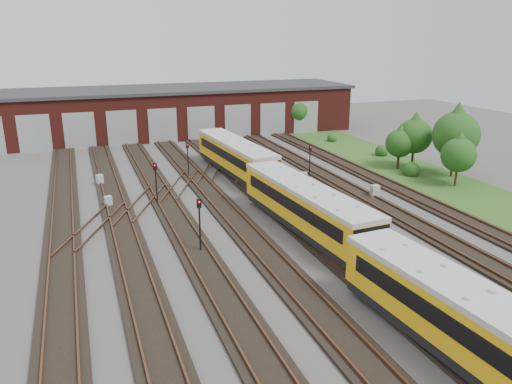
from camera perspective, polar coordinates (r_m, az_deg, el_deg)
name	(u,v)px	position (r m, az deg, el deg)	size (l,w,h in m)	color
ground	(281,238)	(34.19, 2.87, -5.26)	(120.00, 120.00, 0.00)	#4A4745
track_network	(275,234)	(34.59, 2.24, -4.78)	(30.40, 70.00, 0.33)	black
maintenance_shed	(169,111)	(70.78, -9.89, 9.14)	(51.00, 12.50, 6.35)	#551A15
grass_verge	(419,175)	(51.76, 18.16, 1.87)	(8.00, 55.00, 0.05)	#2A4E1A
metro_train	(306,206)	(34.65, 5.69, -1.66)	(3.71, 46.90, 3.05)	black
signal_mast_0	(200,219)	(31.28, -6.47, -3.04)	(0.30, 0.28, 3.59)	black
signal_mast_1	(156,178)	(40.72, -11.37, 1.53)	(0.31, 0.30, 3.51)	black
signal_mast_2	(188,156)	(48.45, -7.80, 4.15)	(0.28, 0.27, 3.38)	black
signal_mast_3	(310,157)	(48.17, 6.18, 3.97)	(0.24, 0.23, 3.17)	black
relay_cabinet_0	(108,202)	(41.69, -16.52, -1.06)	(0.55, 0.46, 0.91)	#AEB1B4
relay_cabinet_1	(100,180)	(48.04, -17.43, 1.33)	(0.58, 0.48, 0.97)	#AEB1B4
relay_cabinet_2	(239,177)	(46.51, -1.91, 1.70)	(0.65, 0.54, 1.08)	#AEB1B4
relay_cabinet_3	(304,178)	(46.49, 5.46, 1.61)	(0.64, 0.53, 1.06)	#AEB1B4
relay_cabinet_4	(375,192)	(43.40, 13.44, 0.05)	(0.66, 0.55, 1.10)	#AEB1B4
tree_0	(297,108)	(71.09, 4.66, 9.59)	(3.25, 3.25, 5.38)	#342517
tree_1	(415,132)	(53.62, 17.71, 6.56)	(3.55, 3.55, 5.89)	#342517
tree_2	(457,129)	(51.28, 21.96, 6.67)	(4.39, 4.39, 7.28)	#342517
tree_3	(400,140)	(52.92, 16.12, 5.74)	(2.85, 2.85, 4.72)	#342517
tree_4	(459,151)	(48.28, 22.20, 4.37)	(3.11, 3.11, 5.15)	#342517
bush_0	(411,168)	(51.13, 17.33, 2.67)	(1.62, 1.62, 1.62)	#184915
bush_1	(332,137)	(65.45, 8.68, 6.23)	(1.23, 1.23, 1.23)	#184915
bush_2	(382,149)	(58.82, 14.18, 4.75)	(1.48, 1.48, 1.48)	#184915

